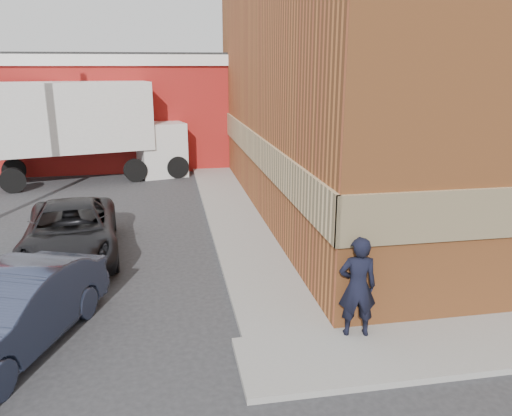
{
  "coord_description": "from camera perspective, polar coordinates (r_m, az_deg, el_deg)",
  "views": [
    {
      "loc": [
        -1.52,
        -8.24,
        5.04
      ],
      "look_at": [
        0.54,
        3.18,
        1.7
      ],
      "focal_mm": 35.0,
      "sensor_mm": 36.0,
      "label": 1
    }
  ],
  "objects": [
    {
      "name": "ground",
      "position": [
        9.78,
        0.23,
        -14.99
      ],
      "size": [
        90.0,
        90.0,
        0.0
      ],
      "primitive_type": "plane",
      "color": "#28282B",
      "rests_on": "ground"
    },
    {
      "name": "brick_building",
      "position": [
        19.94,
        20.6,
        14.04
      ],
      "size": [
        14.25,
        18.25,
        9.36
      ],
      "color": "#A6592A",
      "rests_on": "ground"
    },
    {
      "name": "sidewalk_west",
      "position": [
        18.07,
        -3.07,
        0.02
      ],
      "size": [
        1.8,
        18.0,
        0.12
      ],
      "primitive_type": "cube",
      "color": "gray",
      "rests_on": "ground"
    },
    {
      "name": "warehouse",
      "position": [
        28.68,
        -19.51,
        10.69
      ],
      "size": [
        16.3,
        8.3,
        5.6
      ],
      "color": "maroon",
      "rests_on": "ground"
    },
    {
      "name": "man",
      "position": [
        9.52,
        11.52,
        -8.8
      ],
      "size": [
        0.77,
        0.57,
        1.95
      ],
      "primitive_type": "imported",
      "rotation": [
        0.0,
        0.0,
        2.98
      ],
      "color": "black",
      "rests_on": "sidewalk_south"
    },
    {
      "name": "sedan",
      "position": [
        10.16,
        -26.27,
        -10.74
      ],
      "size": [
        3.05,
        4.78,
        1.49
      ],
      "primitive_type": "imported",
      "rotation": [
        0.0,
        0.0,
        -0.36
      ],
      "color": "#2C3249",
      "rests_on": "ground"
    },
    {
      "name": "suv_a",
      "position": [
        14.37,
        -20.41,
        -2.5
      ],
      "size": [
        2.94,
        5.41,
        1.44
      ],
      "primitive_type": "imported",
      "rotation": [
        0.0,
        0.0,
        0.11
      ],
      "color": "black",
      "rests_on": "ground"
    },
    {
      "name": "box_truck",
      "position": [
        23.53,
        -18.41,
        9.05
      ],
      "size": [
        9.16,
        4.62,
        4.34
      ],
      "rotation": [
        0.0,
        0.0,
        0.24
      ],
      "color": "silver",
      "rests_on": "ground"
    }
  ]
}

